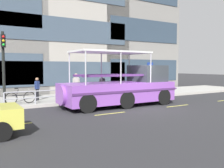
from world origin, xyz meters
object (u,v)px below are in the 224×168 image
at_px(parking_sign, 150,72).
at_px(pedestrian_mid_right, 76,83).
at_px(pedestrian_near_stern, 37,87).
at_px(pedestrian_mid_left, 102,84).
at_px(pedestrian_near_bow, 136,81).
at_px(leaned_bicycle, 20,97).
at_px(duck_tour_boat, 125,88).
at_px(traffic_light_pole, 3,61).

height_order(parking_sign, pedestrian_mid_right, parking_sign).
bearing_deg(pedestrian_near_stern, pedestrian_mid_left, -9.07).
height_order(pedestrian_near_bow, pedestrian_near_stern, pedestrian_near_bow).
distance_m(pedestrian_near_bow, pedestrian_mid_left, 3.04).
bearing_deg(pedestrian_near_bow, pedestrian_mid_right, 176.06).
height_order(leaned_bicycle, pedestrian_near_stern, pedestrian_near_stern).
relative_size(leaned_bicycle, pedestrian_mid_left, 1.06).
distance_m(parking_sign, pedestrian_near_bow, 1.58).
bearing_deg(pedestrian_mid_right, parking_sign, -2.64).
bearing_deg(duck_tour_boat, pedestrian_near_bow, 43.33).
height_order(parking_sign, duck_tour_boat, duck_tour_boat).
bearing_deg(pedestrian_near_bow, pedestrian_near_stern, 174.32).
bearing_deg(pedestrian_mid_right, leaned_bicycle, -172.34).
bearing_deg(leaned_bicycle, pedestrian_near_bow, 1.13).
bearing_deg(duck_tour_boat, leaned_bicycle, 154.86).
bearing_deg(pedestrian_near_stern, parking_sign, -4.48).
height_order(traffic_light_pole, pedestrian_mid_right, traffic_light_pole).
distance_m(parking_sign, leaned_bicycle, 10.25).
bearing_deg(duck_tour_boat, pedestrian_near_stern, 141.25).
distance_m(traffic_light_pole, duck_tour_boat, 7.25).
relative_size(leaned_bicycle, duck_tour_boat, 0.20).
bearing_deg(traffic_light_pole, leaned_bicycle, 11.53).
xyz_separation_m(leaned_bicycle, duck_tour_boat, (5.71, -2.68, 0.52)).
relative_size(pedestrian_near_bow, pedestrian_mid_left, 1.07).
bearing_deg(pedestrian_mid_right, duck_tour_boat, -59.18).
distance_m(pedestrian_near_bow, pedestrian_near_stern, 7.54).
height_order(parking_sign, pedestrian_near_bow, parking_sign).
distance_m(leaned_bicycle, pedestrian_near_bow, 8.76).
height_order(leaned_bicycle, duck_tour_boat, duck_tour_boat).
bearing_deg(parking_sign, pedestrian_near_stern, 175.52).
relative_size(parking_sign, pedestrian_mid_left, 1.56).
distance_m(traffic_light_pole, leaned_bicycle, 2.35).
bearing_deg(parking_sign, traffic_light_pole, -177.92).
bearing_deg(pedestrian_mid_right, traffic_light_pole, -171.60).
relative_size(pedestrian_mid_right, pedestrian_near_stern, 1.16).
bearing_deg(pedestrian_near_stern, duck_tour_boat, -38.75).
bearing_deg(pedestrian_near_bow, parking_sign, 1.82).
xyz_separation_m(leaned_bicycle, pedestrian_mid_left, (5.69, 0.21, 0.62)).
height_order(leaned_bicycle, pedestrian_near_bow, pedestrian_near_bow).
xyz_separation_m(parking_sign, pedestrian_near_stern, (-8.93, 0.70, -0.84)).
bearing_deg(pedestrian_near_stern, pedestrian_near_bow, -5.68).
height_order(traffic_light_pole, pedestrian_near_bow, traffic_light_pole).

